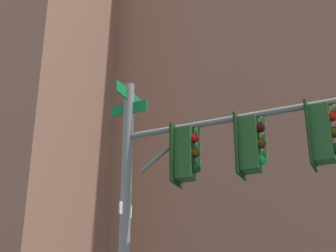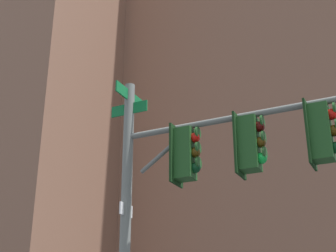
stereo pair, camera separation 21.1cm
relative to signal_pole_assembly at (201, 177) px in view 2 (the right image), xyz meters
The scene contains 4 objects.
signal_pole_assembly is the anchor object (origin of this frame).
building_brick_nearside 40.36m from the signal_pole_assembly, 83.22° to the right, with size 26.97×18.62×52.94m, color #845B47.
building_glass_tower 55.63m from the signal_pole_assembly, 80.92° to the right, with size 26.78×23.75×59.13m, color #9EC6C1.
building_brick_farside 66.78m from the signal_pole_assembly, 69.06° to the right, with size 22.31×15.63×33.10m, color brown.
Camera 2 is at (-4.70, 8.82, 1.57)m, focal length 54.09 mm.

